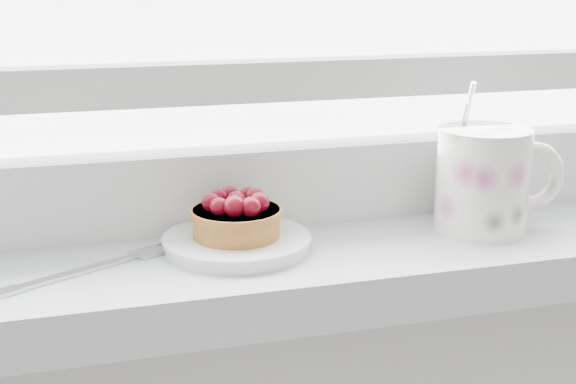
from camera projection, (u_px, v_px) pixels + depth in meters
name	position (u px, v px, depth m)	size (l,w,h in m)	color
saucer	(237.00, 243.00, 0.66)	(0.12, 0.12, 0.01)	silver
raspberry_tart	(237.00, 216.00, 0.66)	(0.08, 0.08, 0.04)	#92561F
floral_mug	(486.00, 178.00, 0.71)	(0.12, 0.09, 0.13)	white
fork	(100.00, 266.00, 0.63)	(0.16, 0.09, 0.00)	silver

